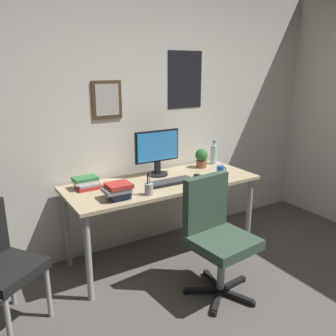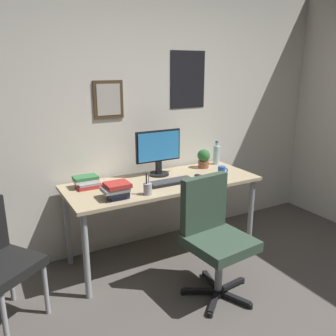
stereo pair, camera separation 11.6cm
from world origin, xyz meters
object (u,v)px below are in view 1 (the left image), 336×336
Objects in this scene: keyboard at (171,182)px; water_bottle at (214,154)px; potted_plant at (201,158)px; pen_cup at (149,188)px; office_chair at (216,231)px; book_stack_left at (118,190)px; monitor at (157,151)px; book_stack_right at (87,183)px; coffee_mug_near at (221,171)px; computer_mouse at (198,176)px.

keyboard is 1.70× the size of water_bottle.
pen_cup is (-0.85, -0.44, -0.05)m from potted_plant.
book_stack_left is at bearing 141.54° from office_chair.
office_chair is 4.75× the size of pen_cup.
monitor is at bearing 34.36° from book_stack_left.
book_stack_right is (-0.69, 0.25, 0.04)m from keyboard.
potted_plant is at bearing 19.58° from book_stack_left.
office_chair is 0.76m from coffee_mug_near.
water_bottle reaches higher than computer_mouse.
computer_mouse is at bearing -143.80° from water_bottle.
office_chair is at bearing -88.44° from monitor.
office_chair is 1.16m from book_stack_right.
book_stack_left reaches higher than computer_mouse.
keyboard is (-0.04, 0.60, 0.24)m from office_chair.
potted_plant is (0.52, -0.01, -0.13)m from monitor.
water_bottle is (0.74, 0.33, 0.09)m from keyboard.
office_chair reaches higher than keyboard.
water_bottle is 1.29× the size of potted_plant.
pen_cup is at bearing -155.07° from water_bottle.
computer_mouse is at bearing 7.91° from book_stack_left.
keyboard is 0.35m from pen_cup.
office_chair reaches higher than coffee_mug_near.
monitor is 0.73m from water_bottle.
coffee_mug_near is at bearing -35.67° from monitor.
keyboard is 3.91× the size of computer_mouse.
monitor reaches higher than pen_cup.
water_bottle is (0.70, 0.92, 0.34)m from office_chair.
keyboard is 1.90× the size of book_stack_right.
book_stack_left is at bearing -172.09° from computer_mouse.
pen_cup reaches higher than book_stack_left.
computer_mouse is 0.50× the size of book_stack_left.
office_chair is at bearing -85.73° from keyboard.
computer_mouse is 0.87m from book_stack_left.
computer_mouse is 1.00× the size of coffee_mug_near.
book_stack_right reaches higher than computer_mouse.
monitor is at bearing 53.24° from pen_cup.
pen_cup reaches higher than potted_plant.
keyboard is 3.91× the size of coffee_mug_near.
potted_plant reaches higher than computer_mouse.
office_chair is 4.87× the size of potted_plant.
keyboard is at bearing 94.27° from office_chair.
potted_plant is at bearing -165.85° from water_bottle.
computer_mouse is 0.44× the size of water_bottle.
monitor reaches higher than computer_mouse.
pen_cup is (-1.05, -0.49, -0.05)m from water_bottle.
pen_cup is (-0.82, -0.09, 0.00)m from coffee_mug_near.
monitor reaches higher than keyboard.
monitor reaches higher than potted_plant.
monitor is 1.82× the size of water_bottle.
office_chair is 8.64× the size of coffee_mug_near.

